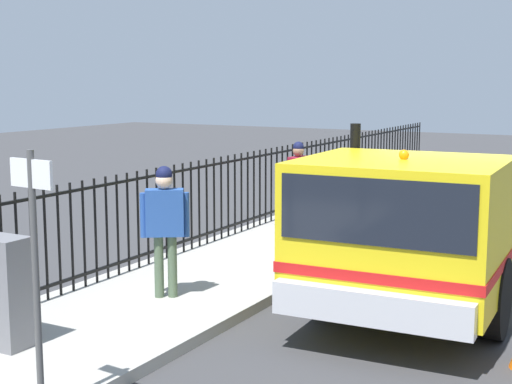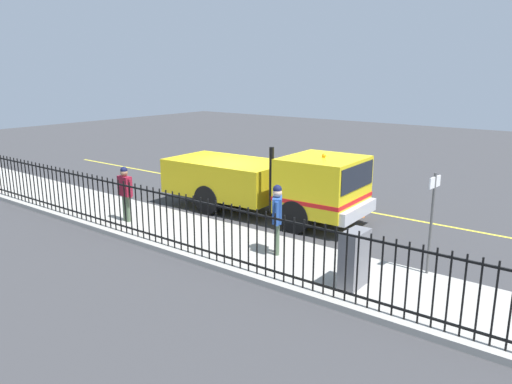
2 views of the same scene
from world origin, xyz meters
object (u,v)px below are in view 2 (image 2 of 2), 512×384
at_px(work_truck, 275,180).
at_px(worker_standing, 277,212).
at_px(pedestrian_distant, 125,188).
at_px(traffic_cone, 358,206).
at_px(utility_cabinet, 354,259).
at_px(street_sign, 432,212).

distance_m(work_truck, worker_standing, 3.68).
bearing_deg(work_truck, pedestrian_distant, -42.57).
xyz_separation_m(worker_standing, pedestrian_distant, (0.55, -5.14, -0.05)).
bearing_deg(traffic_cone, pedestrian_distant, -44.44).
xyz_separation_m(work_truck, worker_standing, (2.95, 2.20, 0.03)).
bearing_deg(utility_cabinet, worker_standing, -102.76).
bearing_deg(pedestrian_distant, street_sign, -165.45).
bearing_deg(worker_standing, work_truck, 3.04).
relative_size(worker_standing, street_sign, 0.76).
height_order(pedestrian_distant, utility_cabinet, pedestrian_distant).
relative_size(work_truck, traffic_cone, 10.63).
relative_size(worker_standing, traffic_cone, 2.67).
height_order(utility_cabinet, street_sign, street_sign).
bearing_deg(worker_standing, traffic_cone, -32.49).
bearing_deg(street_sign, work_truck, -108.67).
bearing_deg(street_sign, worker_standing, -72.15).
bearing_deg(pedestrian_distant, traffic_cone, -130.73).
distance_m(work_truck, utility_cabinet, 5.75).
distance_m(worker_standing, traffic_cone, 4.69).
bearing_deg(work_truck, utility_cabinet, 50.02).
xyz_separation_m(utility_cabinet, street_sign, (-1.61, 1.00, 0.83)).
xyz_separation_m(pedestrian_distant, street_sign, (-1.63, 8.49, 0.41)).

